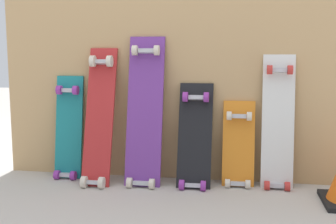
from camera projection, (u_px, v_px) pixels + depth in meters
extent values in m
plane|color=#B2AAA0|center=(170.00, 180.00, 2.60)|extent=(12.00, 12.00, 0.00)
cube|color=tan|center=(172.00, 63.00, 2.57)|extent=(2.09, 0.04, 1.41)
cube|color=#197A7F|center=(69.00, 132.00, 2.65)|extent=(0.17, 0.12, 0.69)
cube|color=#B7B7BF|center=(66.00, 175.00, 2.62)|extent=(0.08, 0.04, 0.03)
cube|color=#B7B7BF|center=(69.00, 90.00, 2.63)|extent=(0.08, 0.04, 0.03)
cylinder|color=purple|center=(57.00, 175.00, 2.62)|extent=(0.03, 0.05, 0.05)
cylinder|color=purple|center=(73.00, 176.00, 2.60)|extent=(0.03, 0.05, 0.05)
cylinder|color=purple|center=(59.00, 90.00, 2.62)|extent=(0.03, 0.05, 0.05)
cylinder|color=purple|center=(76.00, 90.00, 2.60)|extent=(0.03, 0.05, 0.05)
cube|color=#B22626|center=(99.00, 122.00, 2.53)|extent=(0.17, 0.27, 0.86)
cube|color=#B7B7BF|center=(94.00, 182.00, 2.46)|extent=(0.08, 0.04, 0.03)
cube|color=#B7B7BF|center=(102.00, 62.00, 2.56)|extent=(0.08, 0.04, 0.03)
cylinder|color=beige|center=(84.00, 182.00, 2.45)|extent=(0.03, 0.07, 0.07)
cylinder|color=beige|center=(102.00, 183.00, 2.43)|extent=(0.03, 0.07, 0.07)
cylinder|color=beige|center=(93.00, 61.00, 2.55)|extent=(0.03, 0.07, 0.07)
cylinder|color=beige|center=(110.00, 61.00, 2.54)|extent=(0.03, 0.07, 0.07)
cube|color=#6B338C|center=(145.00, 117.00, 2.51)|extent=(0.21, 0.22, 0.93)
cube|color=#B7B7BF|center=(141.00, 183.00, 2.46)|extent=(0.09, 0.04, 0.03)
cube|color=#B7B7BF|center=(146.00, 51.00, 2.51)|extent=(0.09, 0.04, 0.03)
cylinder|color=beige|center=(129.00, 183.00, 2.45)|extent=(0.03, 0.06, 0.06)
cylinder|color=beige|center=(152.00, 184.00, 2.43)|extent=(0.03, 0.06, 0.06)
cylinder|color=beige|center=(135.00, 50.00, 2.51)|extent=(0.03, 0.06, 0.06)
cylinder|color=beige|center=(157.00, 50.00, 2.49)|extent=(0.03, 0.06, 0.06)
cube|color=black|center=(195.00, 141.00, 2.49)|extent=(0.20, 0.21, 0.66)
cube|color=#B7B7BF|center=(193.00, 185.00, 2.42)|extent=(0.09, 0.04, 0.03)
cube|color=#B7B7BF|center=(196.00, 98.00, 2.50)|extent=(0.09, 0.04, 0.03)
cylinder|color=purple|center=(182.00, 185.00, 2.41)|extent=(0.03, 0.06, 0.06)
cylinder|color=purple|center=(203.00, 186.00, 2.40)|extent=(0.03, 0.06, 0.06)
cylinder|color=purple|center=(185.00, 97.00, 2.49)|extent=(0.03, 0.06, 0.06)
cylinder|color=purple|center=(206.00, 97.00, 2.47)|extent=(0.03, 0.06, 0.06)
cube|color=orange|center=(238.00, 150.00, 2.50)|extent=(0.18, 0.13, 0.56)
cube|color=#B7B7BF|center=(238.00, 184.00, 2.46)|extent=(0.08, 0.04, 0.03)
cube|color=#B7B7BF|center=(239.00, 116.00, 2.48)|extent=(0.08, 0.04, 0.03)
cylinder|color=beige|center=(228.00, 183.00, 2.45)|extent=(0.03, 0.05, 0.05)
cylinder|color=beige|center=(248.00, 184.00, 2.44)|extent=(0.03, 0.05, 0.05)
cylinder|color=beige|center=(229.00, 116.00, 2.47)|extent=(0.03, 0.05, 0.05)
cylinder|color=beige|center=(249.00, 116.00, 2.46)|extent=(0.03, 0.05, 0.05)
cube|color=silver|center=(278.00, 128.00, 2.44)|extent=(0.18, 0.12, 0.82)
cube|color=#B7B7BF|center=(277.00, 185.00, 2.42)|extent=(0.08, 0.04, 0.03)
cube|color=#B7B7BF|center=(280.00, 70.00, 2.42)|extent=(0.08, 0.04, 0.03)
cylinder|color=red|center=(267.00, 185.00, 2.42)|extent=(0.03, 0.05, 0.05)
cylinder|color=red|center=(287.00, 186.00, 2.40)|extent=(0.03, 0.05, 0.05)
cylinder|color=red|center=(270.00, 70.00, 2.41)|extent=(0.03, 0.05, 0.05)
cylinder|color=red|center=(290.00, 70.00, 2.39)|extent=(0.03, 0.05, 0.05)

